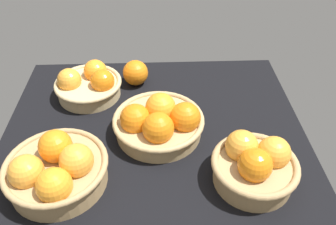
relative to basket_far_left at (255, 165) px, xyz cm
name	(u,v)px	position (x,y,z in cm)	size (l,w,h in cm)	color
market_tray	(154,134)	(23.42, -18.11, -6.55)	(84.00, 72.00, 3.00)	black
basket_far_left	(255,165)	(0.00, 0.00, 0.00)	(20.42, 20.42, 11.89)	tan
basket_far_right	(56,170)	(46.08, -0.38, -0.04)	(24.28, 24.28, 12.71)	tan
basket_near_right	(89,84)	(43.50, -35.85, -1.10)	(20.72, 20.72, 9.73)	tan
basket_center	(159,122)	(22.04, -16.55, -0.55)	(24.94, 24.94, 11.69)	tan
loose_orange_front_gap	(135,73)	(29.21, -41.35, -0.95)	(8.21, 8.21, 8.21)	orange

